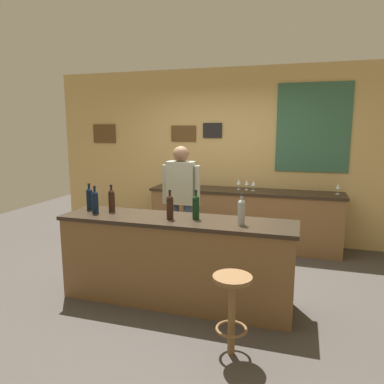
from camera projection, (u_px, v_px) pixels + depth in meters
ground_plane at (188, 285)px, 4.29m from camera, size 10.00×10.00×0.00m
back_wall at (226, 155)px, 5.95m from camera, size 6.00×0.09×2.80m
bar_counter at (176, 260)px, 3.83m from camera, size 2.48×0.60×0.92m
side_counter at (244, 218)px, 5.65m from camera, size 2.95×0.56×0.90m
bartender at (181, 198)px, 4.77m from camera, size 0.52×0.21×1.62m
bar_stool at (232, 302)px, 2.92m from camera, size 0.32×0.32×0.68m
wine_bottle_a at (90, 198)px, 4.13m from camera, size 0.07×0.07×0.31m
wine_bottle_b at (95, 201)px, 3.96m from camera, size 0.07×0.07×0.31m
wine_bottle_c at (112, 200)px, 4.04m from camera, size 0.07×0.07×0.31m
wine_bottle_d at (170, 206)px, 3.70m from camera, size 0.07×0.07×0.31m
wine_bottle_e at (196, 206)px, 3.70m from camera, size 0.07×0.07×0.31m
wine_bottle_f at (241, 211)px, 3.48m from camera, size 0.07×0.07×0.31m
wine_glass_a at (239, 182)px, 5.63m from camera, size 0.07×0.07×0.16m
wine_glass_b at (247, 183)px, 5.58m from camera, size 0.07×0.07×0.16m
wine_glass_c at (253, 184)px, 5.51m from camera, size 0.07×0.07×0.16m
wine_glass_d at (338, 187)px, 5.22m from camera, size 0.07×0.07×0.16m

